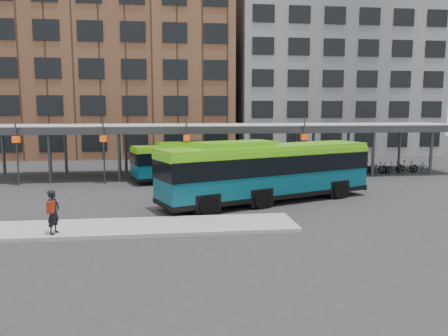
{
  "coord_description": "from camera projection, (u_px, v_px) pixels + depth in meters",
  "views": [
    {
      "loc": [
        -4.27,
        -22.65,
        5.42
      ],
      "look_at": [
        -0.93,
        3.91,
        1.8
      ],
      "focal_mm": 35.0,
      "sensor_mm": 36.0,
      "label": 1
    }
  ],
  "objects": [
    {
      "name": "pedestrian",
      "position": [
        53.0,
        212.0,
        18.37
      ],
      "size": [
        0.63,
        0.79,
        1.88
      ],
      "rotation": [
        0.0,
        0.0,
        1.28
      ],
      "color": "black",
      "rests_on": "boarding_island"
    },
    {
      "name": "canopy",
      "position": [
        221.0,
        128.0,
        35.65
      ],
      "size": [
        40.0,
        6.53,
        4.8
      ],
      "color": "#999B9E",
      "rests_on": "ground"
    },
    {
      "name": "building_grey",
      "position": [
        328.0,
        73.0,
        55.63
      ],
      "size": [
        24.0,
        14.0,
        20.0
      ],
      "primitive_type": "cube",
      "color": "slate",
      "rests_on": "ground"
    },
    {
      "name": "bus_rear",
      "position": [
        203.0,
        159.0,
        33.67
      ],
      "size": [
        11.04,
        5.59,
        3.0
      ],
      "rotation": [
        0.0,
        0.0,
        0.32
      ],
      "color": "#074353",
      "rests_on": "ground"
    },
    {
      "name": "boarding_island",
      "position": [
        144.0,
        227.0,
        19.89
      ],
      "size": [
        14.0,
        3.0,
        0.18
      ],
      "primitive_type": "cube",
      "color": "gray",
      "rests_on": "ground"
    },
    {
      "name": "bus_front",
      "position": [
        267.0,
        170.0,
        25.43
      ],
      "size": [
        13.29,
        7.48,
        3.64
      ],
      "rotation": [
        0.0,
        0.0,
        0.38
      ],
      "color": "#074353",
      "rests_on": "ground"
    },
    {
      "name": "building_brick",
      "position": [
        120.0,
        62.0,
        52.28
      ],
      "size": [
        26.0,
        14.0,
        22.0
      ],
      "primitive_type": "cube",
      "color": "brown",
      "rests_on": "ground"
    },
    {
      "name": "ground",
      "position": [
        250.0,
        210.0,
        23.53
      ],
      "size": [
        120.0,
        120.0,
        0.0
      ],
      "primitive_type": "plane",
      "color": "#28282B",
      "rests_on": "ground"
    },
    {
      "name": "bike_rack",
      "position": [
        384.0,
        168.0,
        37.07
      ],
      "size": [
        7.59,
        1.59,
        1.08
      ],
      "color": "slate",
      "rests_on": "ground"
    }
  ]
}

